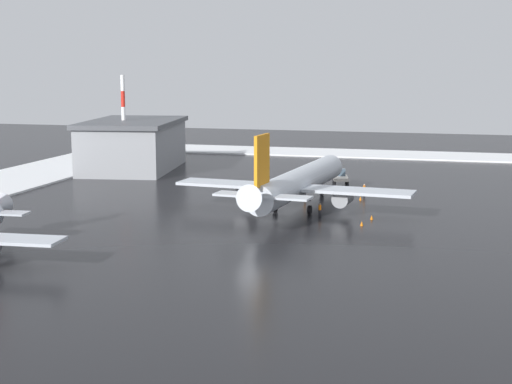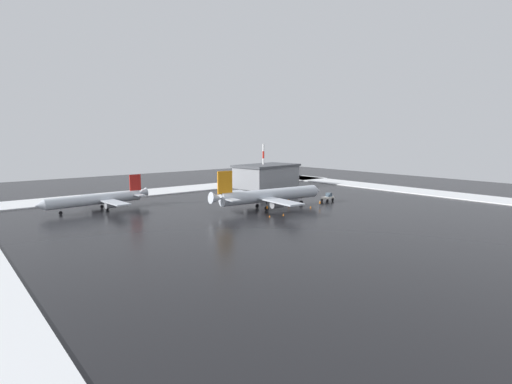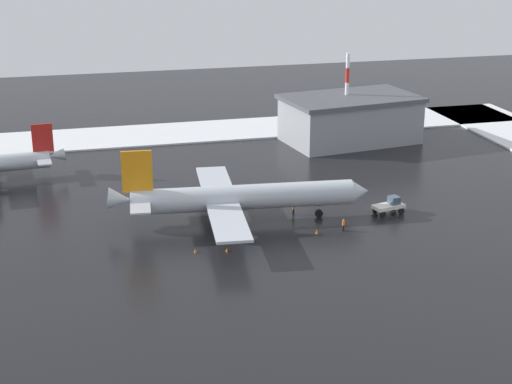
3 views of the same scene
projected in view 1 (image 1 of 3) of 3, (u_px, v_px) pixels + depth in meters
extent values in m
plane|color=black|center=(294.00, 215.00, 98.45)|extent=(240.00, 240.00, 0.00)
cube|color=white|center=(361.00, 154.00, 162.32)|extent=(14.00, 116.00, 0.30)
cylinder|color=silver|center=(300.00, 182.00, 101.64)|extent=(31.30, 6.45, 3.53)
cone|color=silver|center=(333.00, 166.00, 117.18)|extent=(2.79, 3.57, 3.35)
cone|color=silver|center=(254.00, 198.00, 85.80)|extent=(3.97, 3.33, 3.43)
cube|color=silver|center=(230.00, 184.00, 101.71)|extent=(5.82, 13.85, 0.37)
cylinder|color=gray|center=(246.00, 192.00, 101.65)|extent=(3.71, 2.40, 2.07)
cube|color=silver|center=(359.00, 191.00, 95.91)|extent=(5.82, 13.85, 0.37)
cylinder|color=gray|center=(343.00, 198.00, 97.27)|extent=(3.71, 2.40, 2.07)
cube|color=orange|center=(262.00, 161.00, 87.47)|extent=(4.16, 0.76, 5.81)
cube|color=silver|center=(237.00, 194.00, 89.39)|extent=(3.15, 5.21, 0.25)
cube|color=silver|center=(289.00, 197.00, 87.26)|extent=(3.15, 5.21, 0.25)
cylinder|color=black|center=(322.00, 181.00, 111.97)|extent=(0.25, 0.25, 0.73)
cylinder|color=black|center=(322.00, 192.00, 112.22)|extent=(1.17, 0.47, 1.14)
cylinder|color=black|center=(275.00, 196.00, 99.79)|extent=(0.25, 0.25, 0.73)
cylinder|color=black|center=(275.00, 208.00, 100.04)|extent=(1.17, 0.47, 1.14)
cylinder|color=black|center=(310.00, 198.00, 98.23)|extent=(0.25, 0.25, 0.73)
cylinder|color=black|center=(310.00, 210.00, 98.48)|extent=(1.17, 0.47, 1.14)
cube|color=silver|center=(5.00, 239.00, 72.84)|extent=(4.49, 11.16, 0.30)
cube|color=silver|center=(9.00, 213.00, 82.33)|extent=(2.47, 4.18, 0.20)
cube|color=silver|center=(341.00, 178.00, 121.55)|extent=(4.96, 3.11, 0.50)
cube|color=#3F5160|center=(340.00, 172.00, 122.33)|extent=(1.68, 1.76, 1.10)
cylinder|color=black|center=(334.00, 181.00, 123.30)|extent=(0.95, 0.50, 0.90)
cylinder|color=black|center=(346.00, 181.00, 123.21)|extent=(0.95, 0.50, 0.90)
cylinder|color=black|center=(335.00, 184.00, 120.13)|extent=(0.95, 0.50, 0.90)
cylinder|color=black|center=(348.00, 184.00, 120.03)|extent=(0.95, 0.50, 0.90)
cylinder|color=black|center=(365.00, 193.00, 112.15)|extent=(0.16, 0.16, 0.85)
cylinder|color=black|center=(364.00, 193.00, 112.33)|extent=(0.16, 0.16, 0.85)
cylinder|color=orange|center=(364.00, 188.00, 112.12)|extent=(0.36, 0.36, 0.62)
sphere|color=tan|center=(364.00, 185.00, 112.04)|extent=(0.24, 0.24, 0.24)
cylinder|color=black|center=(305.00, 196.00, 109.68)|extent=(0.16, 0.16, 0.85)
cylinder|color=black|center=(305.00, 196.00, 109.49)|extent=(0.16, 0.16, 0.85)
cylinder|color=orange|center=(305.00, 191.00, 109.47)|extent=(0.36, 0.36, 0.62)
sphere|color=tan|center=(305.00, 188.00, 109.39)|extent=(0.24, 0.24, 0.24)
cylinder|color=black|center=(321.00, 213.00, 97.05)|extent=(0.16, 0.16, 0.85)
cylinder|color=black|center=(319.00, 213.00, 97.15)|extent=(0.16, 0.16, 0.85)
cylinder|color=orange|center=(320.00, 207.00, 96.98)|extent=(0.36, 0.36, 0.62)
sphere|color=tan|center=(320.00, 204.00, 96.91)|extent=(0.24, 0.24, 0.24)
cylinder|color=red|center=(125.00, 162.00, 139.36)|extent=(0.70, 0.70, 2.78)
cylinder|color=white|center=(124.00, 146.00, 138.90)|extent=(0.70, 0.70, 2.78)
cylinder|color=red|center=(124.00, 131.00, 138.44)|extent=(0.70, 0.70, 2.78)
cylinder|color=white|center=(123.00, 115.00, 137.99)|extent=(0.70, 0.70, 2.78)
cylinder|color=red|center=(123.00, 99.00, 137.53)|extent=(0.70, 0.70, 2.78)
cylinder|color=white|center=(123.00, 83.00, 137.07)|extent=(0.70, 0.70, 2.78)
cube|color=gray|center=(133.00, 147.00, 138.84)|extent=(25.80, 17.38, 8.00)
cube|color=#4C4F54|center=(132.00, 122.00, 138.11)|extent=(26.94, 18.52, 0.80)
cone|color=orange|center=(360.00, 198.00, 108.66)|extent=(0.36, 0.36, 0.55)
cone|color=orange|center=(362.00, 223.00, 91.75)|extent=(0.36, 0.36, 0.55)
cone|color=orange|center=(372.00, 217.00, 95.36)|extent=(0.36, 0.36, 0.55)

